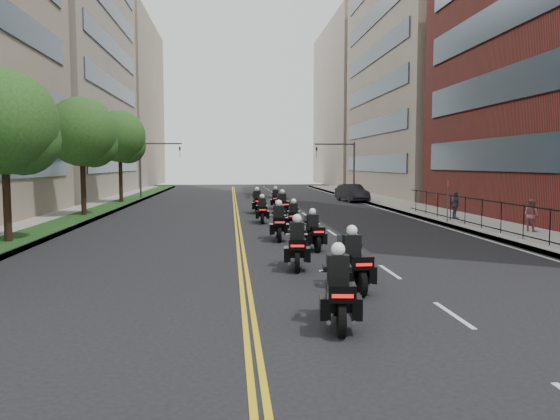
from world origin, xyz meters
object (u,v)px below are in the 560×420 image
Objects in this scene: motorcycle_1 at (353,265)px; motorcycle_4 at (279,224)px; motorcycle_2 at (297,247)px; motorcycle_6 at (262,211)px; motorcycle_0 at (338,293)px; parked_sedan at (352,193)px; motorcycle_5 at (294,218)px; motorcycle_3 at (313,233)px; motorcycle_7 at (283,206)px; motorcycle_9 at (275,200)px; pedestrian_b at (532,215)px; motorcycle_8 at (257,203)px; pedestrian_c at (455,205)px.

motorcycle_1 is 0.98× the size of motorcycle_4.
motorcycle_2 is 1.06× the size of motorcycle_6.
parked_sedan is at bearing 83.34° from motorcycle_0.
motorcycle_3 is at bearing -82.15° from motorcycle_5.
motorcycle_7 reaches higher than motorcycle_2.
motorcycle_2 is at bearing -90.18° from motorcycle_9.
pedestrian_b is at bearing 13.34° from motorcycle_3.
parked_sedan is at bearing 72.86° from motorcycle_4.
motorcycle_1 reaches higher than parked_sedan.
pedestrian_b is at bearing -45.27° from motorcycle_7.
motorcycle_5 reaches higher than parked_sedan.
motorcycle_8 is (-0.41, 26.71, 0.03)m from motorcycle_0.
motorcycle_5 is at bearing 90.27° from motorcycle_2.
pedestrian_c is (2.33, -17.58, 0.19)m from parked_sedan.
motorcycle_3 reaches higher than parked_sedan.
pedestrian_b reaches higher than parked_sedan.
motorcycle_0 is at bearing -86.83° from motorcycle_4.
pedestrian_b is at bearing -25.29° from motorcycle_6.
motorcycle_0 reaches higher than motorcycle_5.
motorcycle_0 is 23.77m from motorcycle_7.
pedestrian_c reaches higher than motorcycle_3.
motorcycle_4 reaches higher than motorcycle_1.
parked_sedan is at bearing 47.06° from motorcycle_8.
motorcycle_0 reaches higher than motorcycle_9.
motorcycle_0 is 20.51m from motorcycle_6.
pedestrian_b is at bearing -171.90° from pedestrian_c.
motorcycle_4 is (-1.14, 10.03, 0.02)m from motorcycle_1.
parked_sedan is at bearing 80.40° from motorcycle_2.
motorcycle_9 is 0.48× the size of parked_sedan.
motorcycle_2 is 1.52× the size of pedestrian_b.
pedestrian_b is at bearing 37.54° from motorcycle_2.
parked_sedan is 2.90× the size of pedestrian_c.
motorcycle_5 is at bearing -95.46° from motorcycle_7.
motorcycle_9 is at bearing 41.22° from pedestrian_c.
motorcycle_6 is at bearing 85.43° from pedestrian_c.
motorcycle_9 is (0.13, 27.19, -0.02)m from motorcycle_1.
motorcycle_5 is (1.07, 10.20, -0.05)m from motorcycle_2.
motorcycle_7 is (1.10, 23.75, 0.01)m from motorcycle_0.
parked_sedan is at bearing 73.93° from motorcycle_1.
pedestrian_b reaches higher than motorcycle_3.
motorcycle_2 is 20.23m from motorcycle_8.
motorcycle_0 is 38.81m from parked_sedan.
motorcycle_1 reaches higher than motorcycle_9.
motorcycle_8 reaches higher than motorcycle_4.
motorcycle_5 is (1.07, 3.44, -0.07)m from motorcycle_4.
motorcycle_3 is at bearing -94.78° from motorcycle_7.
motorcycle_6 is at bearing 95.39° from motorcycle_4.
motorcycle_0 is 0.99× the size of motorcycle_2.
motorcycle_9 is at bearing -144.85° from parked_sedan.
pedestrian_c is at bearing -91.41° from parked_sedan.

